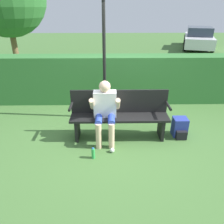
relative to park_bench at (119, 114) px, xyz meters
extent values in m
plane|color=#426B33|center=(0.00, -0.07, -0.50)|extent=(40.00, 40.00, 0.00)
cube|color=#337033|center=(0.00, 1.88, 0.13)|extent=(12.00, 0.60, 1.27)
cube|color=black|center=(0.00, -0.07, -0.05)|extent=(1.93, 0.42, 0.05)
cube|color=black|center=(0.00, 0.12, 0.22)|extent=(1.93, 0.04, 0.48)
cube|color=black|center=(-0.84, -0.07, -0.29)|extent=(0.06, 0.38, 0.43)
cube|color=black|center=(0.84, -0.07, -0.29)|extent=(0.06, 0.38, 0.43)
cylinder|color=black|center=(-0.94, -0.07, 0.20)|extent=(0.05, 0.38, 0.05)
cylinder|color=black|center=(0.94, -0.07, 0.20)|extent=(0.05, 0.38, 0.05)
cube|color=silver|center=(-0.28, -0.03, 0.23)|extent=(0.43, 0.22, 0.50)
sphere|color=beige|center=(-0.28, -0.03, 0.58)|extent=(0.22, 0.22, 0.22)
cylinder|color=#2D47B7|center=(-0.40, -0.23, 0.01)|extent=(0.13, 0.40, 0.13)
cylinder|color=#2D47B7|center=(-0.16, -0.23, 0.01)|extent=(0.13, 0.40, 0.13)
cylinder|color=beige|center=(-0.40, -0.43, -0.25)|extent=(0.11, 0.11, 0.51)
cylinder|color=beige|center=(-0.16, -0.43, -0.25)|extent=(0.11, 0.11, 0.51)
cylinder|color=beige|center=(-0.52, -0.15, 0.28)|extent=(0.09, 0.31, 0.31)
cylinder|color=beige|center=(-0.04, -0.15, 0.28)|extent=(0.09, 0.31, 0.31)
cube|color=#283893|center=(1.24, 0.00, -0.31)|extent=(0.28, 0.26, 0.39)
cube|color=black|center=(1.24, -0.18, -0.41)|extent=(0.21, 0.09, 0.18)
cylinder|color=green|center=(-0.49, -0.75, -0.41)|extent=(0.06, 0.06, 0.19)
cylinder|color=#2D66B2|center=(-0.49, -0.75, -0.30)|extent=(0.04, 0.04, 0.02)
cylinder|color=black|center=(-0.30, 0.83, 0.98)|extent=(0.07, 0.07, 2.96)
cube|color=silver|center=(5.57, 10.61, -0.01)|extent=(2.88, 4.58, 0.59)
cube|color=#333D4C|center=(5.57, 10.61, 0.54)|extent=(2.01, 2.40, 0.50)
cylinder|color=black|center=(5.23, 12.11, -0.17)|extent=(0.38, 0.69, 0.67)
cylinder|color=black|center=(6.72, 11.63, -0.17)|extent=(0.38, 0.69, 0.67)
cylinder|color=black|center=(4.42, 9.58, -0.17)|extent=(0.38, 0.69, 0.67)
cylinder|color=black|center=(5.90, 9.10, -0.17)|extent=(0.38, 0.69, 0.67)
cylinder|color=brown|center=(-4.24, 5.86, 0.43)|extent=(0.24, 0.24, 1.87)
sphere|color=silver|center=(-0.15, -0.58, -0.46)|extent=(0.09, 0.09, 0.09)
camera|label=1|loc=(-0.21, -3.88, 1.91)|focal=35.00mm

